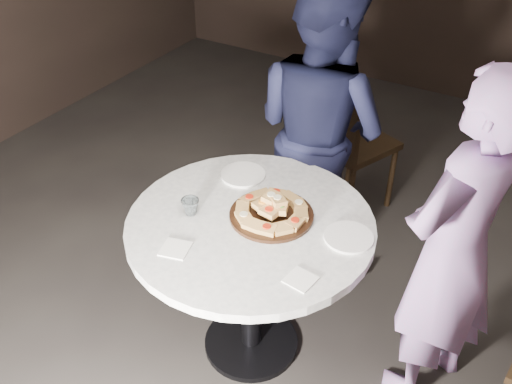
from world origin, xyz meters
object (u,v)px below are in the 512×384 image
table (251,247)px  chair_far (344,138)px  diner_teal (454,252)px  serving_board (271,215)px  focaccia_pile (272,208)px  water_glass (190,207)px  diner_navy (320,130)px

table → chair_far: size_ratio=1.47×
table → diner_teal: diner_teal is taller
serving_board → diner_teal: 0.80m
chair_far → focaccia_pile: bearing=120.0°
diner_teal → focaccia_pile: bearing=-53.5°
table → diner_teal: size_ratio=0.85×
table → serving_board: size_ratio=3.76×
serving_board → diner_teal: bearing=13.3°
focaccia_pile → chair_far: chair_far is taller
water_glass → diner_teal: 1.17m
table → chair_far: bearing=94.6°
serving_board → diner_navy: diner_navy is taller
water_glass → diner_teal: size_ratio=0.05×
table → chair_far: 1.37m
focaccia_pile → chair_far: size_ratio=0.35×
focaccia_pile → chair_far: (-0.18, 1.28, -0.33)m
chair_far → diner_navy: size_ratio=0.56×
table → water_glass: 0.34m
water_glass → focaccia_pile: bearing=27.6°
chair_far → diner_teal: size_ratio=0.58×
water_glass → diner_teal: diner_teal is taller
water_glass → diner_navy: size_ratio=0.05×
chair_far → diner_teal: bearing=153.3°
table → water_glass: size_ratio=17.36×
serving_board → water_glass: water_glass is taller
diner_navy → diner_teal: 1.10m
water_glass → chair_far: (0.16, 1.46, -0.32)m
focaccia_pile → water_glass: 0.37m
water_glass → serving_board: bearing=27.2°
focaccia_pile → serving_board: bearing=-89.7°
chair_far → serving_board: bearing=120.0°
serving_board → table: bearing=-131.0°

